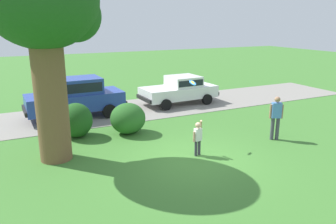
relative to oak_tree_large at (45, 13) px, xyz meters
The scene contains 10 objects.
ground_plane 6.66m from the oak_tree_large, 28.75° to the right, with size 80.00×80.00×0.00m, color #3D752D.
driveway_strip 7.93m from the oak_tree_large, 50.00° to the left, with size 28.00×4.40×0.02m, color gray.
oak_tree_large is the anchor object (origin of this frame).
shrub_near_tree 4.61m from the oak_tree_large, 61.58° to the left, with size 1.30×1.36×1.39m.
shrub_centre_left 5.31m from the oak_tree_large, 24.61° to the left, with size 1.46×1.41×1.29m.
parked_sedan 9.76m from the oak_tree_large, 33.98° to the left, with size 4.47×2.22×1.56m.
parked_suv 6.26m from the oak_tree_large, 71.97° to the left, with size 4.74×2.19×1.92m.
child_thrower 6.29m from the oak_tree_large, 23.62° to the right, with size 0.44×0.29×1.29m.
frisbee 5.34m from the oak_tree_large, 12.66° to the right, with size 0.32×0.25×0.25m.
adult_onlooker 9.03m from the oak_tree_large, 13.24° to the right, with size 0.48×0.36×1.74m.
Camera 1 is at (-5.32, -8.90, 4.54)m, focal length 35.38 mm.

